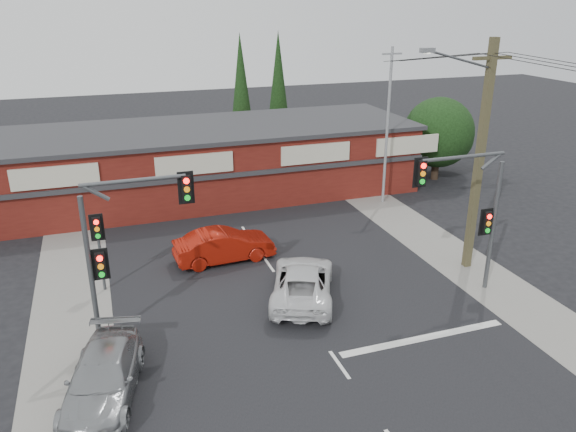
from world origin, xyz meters
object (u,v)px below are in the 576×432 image
object	(u,v)px
silver_suv	(103,377)
red_sedan	(224,245)
shop_building	(200,161)
utility_pole	(478,151)
white_suv	(303,282)

from	to	relation	value
silver_suv	red_sedan	world-z (taller)	red_sedan
silver_suv	shop_building	size ratio (longest dim) A/B	0.18
red_sedan	utility_pole	xyz separation A→B (m)	(10.17, -4.17, 4.64)
white_suv	red_sedan	distance (m)	4.97
white_suv	shop_building	world-z (taller)	shop_building
silver_suv	shop_building	world-z (taller)	shop_building
utility_pole	red_sedan	bearing A→B (deg)	157.69
white_suv	silver_suv	xyz separation A→B (m)	(-7.85, -3.80, -0.01)
utility_pole	white_suv	bearing A→B (deg)	-177.99
silver_suv	red_sedan	size ratio (longest dim) A/B	1.06
red_sedan	utility_pole	bearing A→B (deg)	-115.85
red_sedan	utility_pole	world-z (taller)	utility_pole
white_suv	silver_suv	size ratio (longest dim) A/B	1.06
white_suv	red_sedan	world-z (taller)	red_sedan
white_suv	red_sedan	bearing A→B (deg)	-40.57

